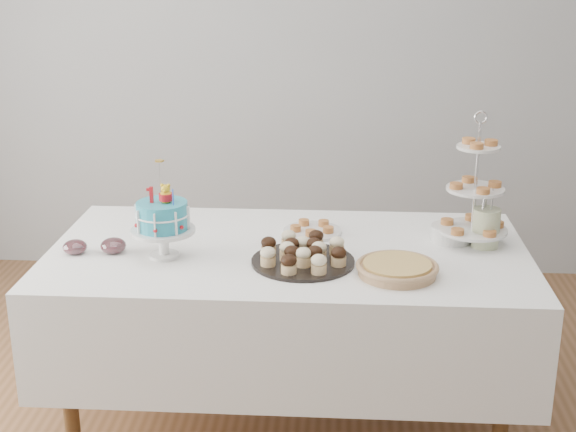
# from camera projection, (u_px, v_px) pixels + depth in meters

# --- Properties ---
(walls) EXTENTS (5.04, 4.04, 2.70)m
(walls) POSITION_uv_depth(u_px,v_px,m) (283.00, 123.00, 2.76)
(walls) COLOR #96989B
(walls) RESTS_ON floor
(table) EXTENTS (1.92, 1.02, 0.77)m
(table) POSITION_uv_depth(u_px,v_px,m) (288.00, 301.00, 3.30)
(table) COLOR white
(table) RESTS_ON floor
(birthday_cake) EXTENTS (0.25, 0.25, 0.38)m
(birthday_cake) POSITION_uv_depth(u_px,v_px,m) (163.00, 232.00, 3.11)
(birthday_cake) COLOR silver
(birthday_cake) RESTS_ON table
(cupcake_tray) EXTENTS (0.40, 0.40, 0.09)m
(cupcake_tray) POSITION_uv_depth(u_px,v_px,m) (303.00, 252.00, 3.07)
(cupcake_tray) COLOR black
(cupcake_tray) RESTS_ON table
(pie) EXTENTS (0.31, 0.31, 0.05)m
(pie) POSITION_uv_depth(u_px,v_px,m) (397.00, 268.00, 2.96)
(pie) COLOR tan
(pie) RESTS_ON table
(tiered_stand) EXTENTS (0.28, 0.28, 0.55)m
(tiered_stand) POSITION_uv_depth(u_px,v_px,m) (475.00, 190.00, 3.21)
(tiered_stand) COLOR silver
(tiered_stand) RESTS_ON table
(plate_stack) EXTENTS (0.17, 0.17, 0.06)m
(plate_stack) POSITION_uv_depth(u_px,v_px,m) (451.00, 233.00, 3.30)
(plate_stack) COLOR silver
(plate_stack) RESTS_ON table
(pastry_plate) EXTENTS (0.25, 0.25, 0.04)m
(pastry_plate) POSITION_uv_depth(u_px,v_px,m) (312.00, 229.00, 3.40)
(pastry_plate) COLOR silver
(pastry_plate) RESTS_ON table
(jam_bowl_a) EXTENTS (0.10, 0.10, 0.06)m
(jam_bowl_a) POSITION_uv_depth(u_px,v_px,m) (113.00, 246.00, 3.18)
(jam_bowl_a) COLOR silver
(jam_bowl_a) RESTS_ON table
(jam_bowl_b) EXTENTS (0.10, 0.10, 0.06)m
(jam_bowl_b) POSITION_uv_depth(u_px,v_px,m) (75.00, 247.00, 3.17)
(jam_bowl_b) COLOR silver
(jam_bowl_b) RESTS_ON table
(utensil_pitcher) EXTENTS (0.11, 0.11, 0.25)m
(utensil_pitcher) POSITION_uv_depth(u_px,v_px,m) (486.00, 226.00, 3.22)
(utensil_pitcher) COLOR beige
(utensil_pitcher) RESTS_ON table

